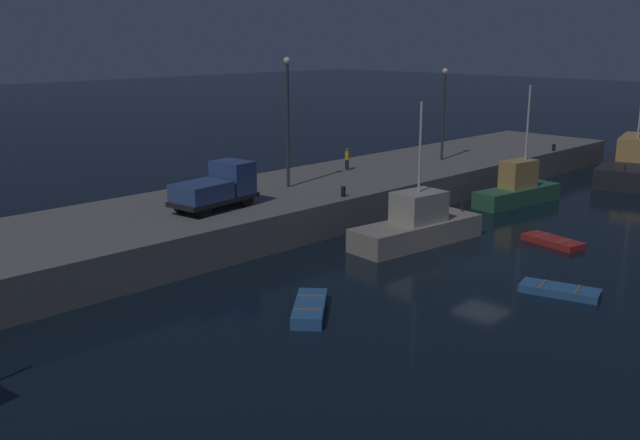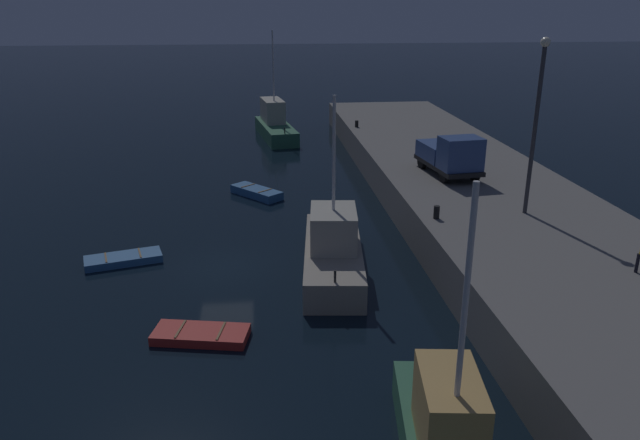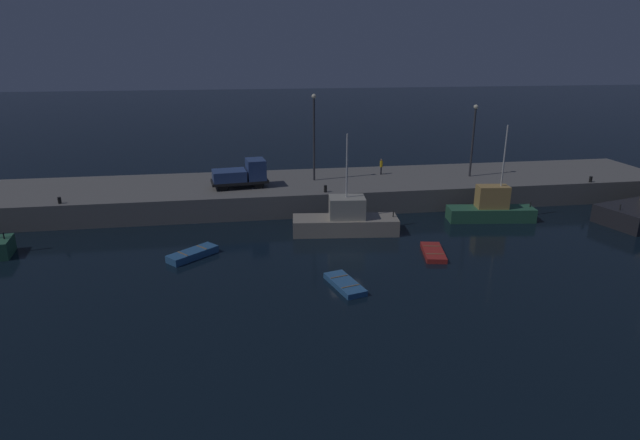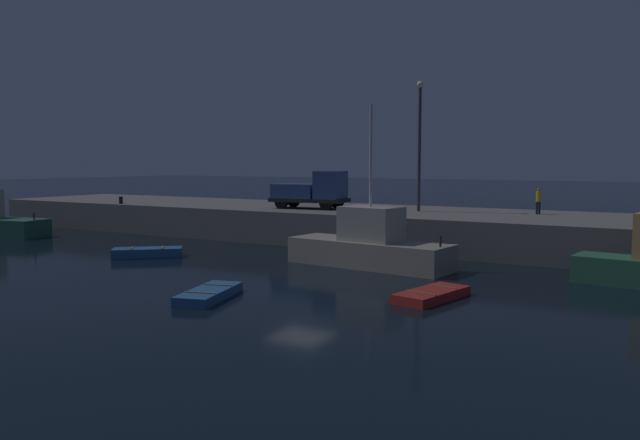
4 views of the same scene
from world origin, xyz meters
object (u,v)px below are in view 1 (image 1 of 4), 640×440
fishing_boat_orange (635,164)px  rowboat_white_mid (553,241)px  fishing_trawler_red (417,226)px  lamp_post_west (288,113)px  bollard_east (343,192)px  lamp_post_east (444,106)px  dinghy_orange_near (310,308)px  fishing_boat_blue (518,189)px  bollard_central (554,148)px  utility_truck (217,187)px  dinghy_red_small (560,290)px  dockworker (347,158)px

fishing_boat_orange → rowboat_white_mid: 23.65m
fishing_trawler_red → lamp_post_west: 11.13m
fishing_trawler_red → lamp_post_west: (-1.18, 9.45, 5.77)m
fishing_trawler_red → bollard_east: (-0.82, 4.97, 1.34)m
fishing_trawler_red → rowboat_white_mid: fishing_trawler_red is taller
lamp_post_east → fishing_boat_orange: bearing=-33.6°
dinghy_orange_near → rowboat_white_mid: 17.28m
fishing_boat_blue → bollard_central: size_ratio=14.89×
lamp_post_west → bollard_east: bearing=-85.5°
bollard_east → lamp_post_east: bearing=13.6°
dinghy_orange_near → lamp_post_west: 17.91m
dinghy_orange_near → fishing_boat_blue: bearing=10.4°
lamp_post_west → utility_truck: bearing=-167.0°
dinghy_red_small → bollard_central: size_ratio=6.75×
rowboat_white_mid → dockworker: (0.51, 16.40, 2.80)m
dockworker → utility_truck: bearing=-167.9°
dockworker → bollard_central: bearing=-18.3°
fishing_boat_orange → bollard_central: fishing_boat_orange is taller
dinghy_orange_near → bollard_central: size_ratio=6.57×
dockworker → bollard_central: 19.82m
bollard_central → bollard_east: 25.48m
dinghy_red_small → lamp_post_east: lamp_post_east is taller
fishing_trawler_red → lamp_post_west: bearing=97.1°
fishing_trawler_red → lamp_post_east: size_ratio=1.23×
fishing_boat_orange → rowboat_white_mid: bearing=-168.3°
fishing_trawler_red → fishing_boat_blue: size_ratio=1.05×
dinghy_orange_near → rowboat_white_mid: bearing=-7.3°
fishing_boat_blue → fishing_trawler_red: bearing=-174.8°
rowboat_white_mid → dinghy_red_small: (-7.37, -4.19, 0.00)m
dinghy_red_small → utility_truck: bearing=108.7°
lamp_post_west → utility_truck: (-6.84, -1.58, -3.53)m
lamp_post_west → bollard_central: bearing=-10.6°
dinghy_red_small → dockworker: dockworker is taller
fishing_boat_orange → rowboat_white_mid: fishing_boat_orange is taller
fishing_boat_orange → fishing_trawler_red: bearing=178.5°
fishing_boat_orange → utility_truck: fishing_boat_orange is taller
fishing_boat_orange → utility_truck: (-36.48, 8.62, 2.10)m
lamp_post_east → utility_truck: lamp_post_east is taller
utility_truck → bollard_east: bearing=-21.9°
dockworker → dinghy_orange_near: bearing=-141.2°
utility_truck → bollard_central: 32.85m
dinghy_orange_near → lamp_post_east: 29.37m
utility_truck → fishing_boat_orange: bearing=-13.3°
rowboat_white_mid → utility_truck: size_ratio=0.69×
fishing_boat_blue → lamp_post_east: lamp_post_east is taller
lamp_post_east → bollard_east: 16.05m
fishing_trawler_red → bollard_central: 25.11m
dinghy_red_small → bollard_central: (26.69, 14.36, 2.18)m
lamp_post_east → bollard_east: lamp_post_east is taller
dinghy_red_small → lamp_post_west: size_ratio=0.46×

